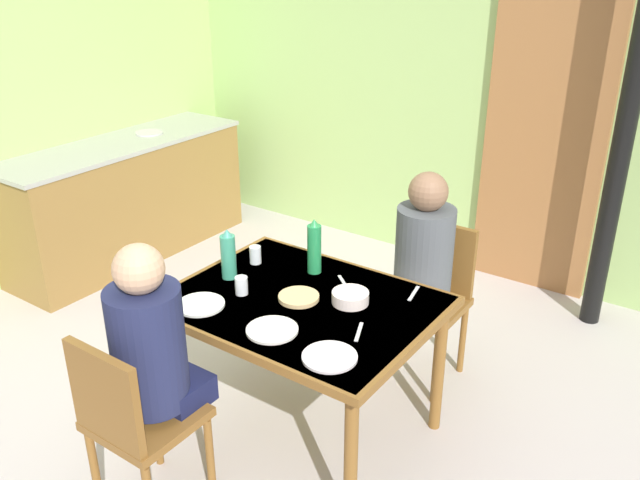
{
  "coord_description": "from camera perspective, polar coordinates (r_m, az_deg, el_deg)",
  "views": [
    {
      "loc": [
        2.01,
        -2.08,
        2.25
      ],
      "look_at": [
        0.41,
        0.21,
        0.99
      ],
      "focal_mm": 37.4,
      "sensor_mm": 36.0,
      "label": 1
    }
  ],
  "objects": [
    {
      "name": "dinner_plate_near_right",
      "position": [
        3.08,
        -10.19,
        -5.46
      ],
      "size": [
        0.22,
        0.22,
        0.01
      ],
      "primitive_type": "cylinder",
      "color": "white",
      "rests_on": "dining_table"
    },
    {
      "name": "water_bottle_green_near",
      "position": [
        3.25,
        -7.85,
        -1.3
      ],
      "size": [
        0.07,
        0.07,
        0.26
      ],
      "color": "#369171",
      "rests_on": "dining_table"
    },
    {
      "name": "water_bottle_green_far",
      "position": [
        3.27,
        -0.49,
        -0.64
      ],
      "size": [
        0.07,
        0.07,
        0.28
      ],
      "color": "#218648",
      "rests_on": "dining_table"
    },
    {
      "name": "dinner_plate_far_center",
      "position": [
        2.67,
        0.83,
        -9.97
      ],
      "size": [
        0.22,
        0.22,
        0.01
      ],
      "primitive_type": "cylinder",
      "color": "white",
      "rests_on": "dining_table"
    },
    {
      "name": "cutlery_knife_far",
      "position": [
        2.84,
        3.35,
        -7.85
      ],
      "size": [
        0.07,
        0.14,
        0.0
      ],
      "primitive_type": "cube",
      "rotation": [
        0.0,
        0.0,
        5.11
      ],
      "color": "silver",
      "rests_on": "dining_table"
    },
    {
      "name": "wall_left",
      "position": [
        5.11,
        -23.38,
        13.25
      ],
      "size": [
        0.1,
        3.51,
        2.89
      ],
      "primitive_type": "cube",
      "color": "#A1C36F",
      "rests_on": "ground_plane"
    },
    {
      "name": "cutlery_fork_near",
      "position": [
        3.16,
        8.02,
        -4.55
      ],
      "size": [
        0.05,
        0.15,
        0.0
      ],
      "primitive_type": "cube",
      "rotation": [
        0.0,
        0.0,
        1.77
      ],
      "color": "silver",
      "rests_on": "dining_table"
    },
    {
      "name": "bread_plate_sliced",
      "position": [
        3.08,
        -1.83,
        -4.91
      ],
      "size": [
        0.19,
        0.19,
        0.02
      ],
      "primitive_type": "cylinder",
      "color": "#DBB77A",
      "rests_on": "dining_table"
    },
    {
      "name": "door_wooden",
      "position": [
        4.68,
        18.53,
        7.48
      ],
      "size": [
        0.8,
        0.05,
        2.0
      ],
      "primitive_type": "cube",
      "color": "#976237",
      "rests_on": "ground_plane"
    },
    {
      "name": "drinking_glass_by_far_diner",
      "position": [
        3.42,
        -5.56,
        -1.27
      ],
      "size": [
        0.06,
        0.06,
        0.09
      ],
      "primitive_type": "cylinder",
      "color": "silver",
      "rests_on": "dining_table"
    },
    {
      "name": "stove_pipe_column",
      "position": [
        4.21,
        25.09,
        10.98
      ],
      "size": [
        0.12,
        0.12,
        2.89
      ],
      "primitive_type": "cylinder",
      "color": "black",
      "rests_on": "ground_plane"
    },
    {
      "name": "chair_far_diner",
      "position": [
        3.69,
        9.46,
        -4.47
      ],
      "size": [
        0.4,
        0.4,
        0.87
      ],
      "rotation": [
        0.0,
        0.0,
        3.14
      ],
      "color": "brown",
      "rests_on": "ground_plane"
    },
    {
      "name": "drinking_glass_by_near_diner",
      "position": [
        3.13,
        -6.74,
        -3.89
      ],
      "size": [
        0.06,
        0.06,
        0.09
      ],
      "primitive_type": "cylinder",
      "color": "silver",
      "rests_on": "dining_table"
    },
    {
      "name": "serving_bowl_center",
      "position": [
        3.04,
        2.61,
        -4.93
      ],
      "size": [
        0.17,
        0.17,
        0.05
      ],
      "primitive_type": "cylinder",
      "color": "silver",
      "rests_on": "dining_table"
    },
    {
      "name": "dining_table",
      "position": [
        3.11,
        -1.6,
        -6.44
      ],
      "size": [
        1.21,
        0.94,
        0.74
      ],
      "color": "brown",
      "rests_on": "ground_plane"
    },
    {
      "name": "ground_plane",
      "position": [
        3.67,
        -7.32,
        -13.85
      ],
      "size": [
        6.08,
        6.08,
        0.0
      ],
      "primitive_type": "plane",
      "color": "#BAB1B2"
    },
    {
      "name": "kitchen_counter",
      "position": [
        5.31,
        -16.21,
        3.41
      ],
      "size": [
        0.61,
        1.95,
        0.91
      ],
      "color": "olive",
      "rests_on": "ground_plane"
    },
    {
      "name": "person_near_diner",
      "position": [
        2.78,
        -14.29,
        -8.57
      ],
      "size": [
        0.3,
        0.37,
        0.77
      ],
      "color": "#151A40",
      "rests_on": "ground_plane"
    },
    {
      "name": "chair_near_diner",
      "position": [
        2.87,
        -15.78,
        -14.49
      ],
      "size": [
        0.4,
        0.4,
        0.87
      ],
      "color": "brown",
      "rests_on": "ground_plane"
    },
    {
      "name": "cutlery_knife_near",
      "position": [
        3.23,
        2.02,
        -3.65
      ],
      "size": [
        0.13,
        0.11,
        0.0
      ],
      "primitive_type": "cube",
      "rotation": [
        0.0,
        0.0,
        2.45
      ],
      "color": "silver",
      "rests_on": "dining_table"
    },
    {
      "name": "wall_back",
      "position": [
        4.92,
        10.74,
        14.41
      ],
      "size": [
        4.73,
        0.1,
        2.89
      ],
      "primitive_type": "cube",
      "color": "#9EC273",
      "rests_on": "ground_plane"
    },
    {
      "name": "person_far_diner",
      "position": [
        3.45,
        8.78,
        -1.24
      ],
      "size": [
        0.3,
        0.37,
        0.77
      ],
      "rotation": [
        0.0,
        0.0,
        3.14
      ],
      "color": "#51524E",
      "rests_on": "ground_plane"
    },
    {
      "name": "dinner_plate_near_left",
      "position": [
        2.85,
        -4.12,
        -7.68
      ],
      "size": [
        0.22,
        0.22,
        0.01
      ],
      "primitive_type": "cylinder",
      "color": "white",
      "rests_on": "dining_table"
    }
  ]
}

